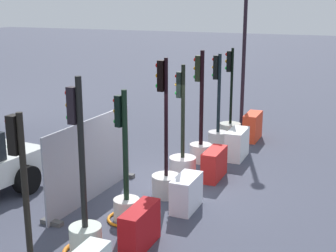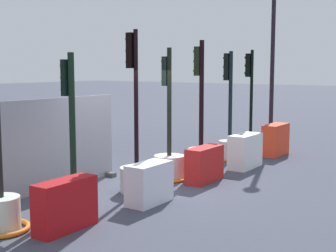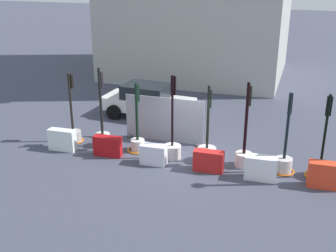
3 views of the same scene
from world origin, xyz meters
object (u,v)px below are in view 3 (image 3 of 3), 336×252
construction_barrier_5 (325,175)px  traffic_light_7 (320,166)px  traffic_light_2 (138,139)px  construction_barrier_1 (108,146)px  construction_barrier_2 (153,154)px  traffic_light_3 (172,144)px  construction_barrier_4 (261,168)px  traffic_light_0 (73,130)px  traffic_light_4 (207,151)px  traffic_light_6 (284,158)px  construction_barrier_0 (62,140)px  car_white_van (148,100)px  traffic_light_5 (244,149)px  traffic_light_1 (103,133)px  construction_barrier_3 (209,161)px

construction_barrier_5 → traffic_light_7: bearing=100.6°
traffic_light_2 → construction_barrier_1: (-0.94, -0.83, -0.11)m
construction_barrier_2 → traffic_light_2: bearing=137.3°
traffic_light_3 → construction_barrier_5: 5.65m
construction_barrier_4 → construction_barrier_5: bearing=2.7°
traffic_light_0 → traffic_light_7: 9.98m
traffic_light_0 → construction_barrier_5: 10.16m
traffic_light_4 → construction_barrier_2: 2.06m
traffic_light_6 → construction_barrier_1: size_ratio=2.69×
construction_barrier_4 → traffic_light_2: bearing=169.6°
construction_barrier_0 → car_white_van: (1.84, 4.89, 0.38)m
traffic_light_4 → traffic_light_5: bearing=1.2°
traffic_light_4 → traffic_light_7: 4.12m
construction_barrier_2 → car_white_van: 5.39m
traffic_light_3 → construction_barrier_0: size_ratio=2.95×
traffic_light_4 → construction_barrier_4: traffic_light_4 is taller
traffic_light_2 → traffic_light_0: bearing=179.3°
traffic_light_1 → construction_barrier_3: size_ratio=2.98×
traffic_light_0 → construction_barrier_2: traffic_light_0 is taller
traffic_light_4 → construction_barrier_0: traffic_light_4 is taller
traffic_light_0 → construction_barrier_0: (0.05, -0.95, -0.07)m
traffic_light_0 → construction_barrier_1: (2.03, -0.87, -0.10)m
construction_barrier_2 → car_white_van: (-2.11, 4.94, 0.44)m
traffic_light_7 → traffic_light_6: bearing=179.4°
traffic_light_3 → traffic_light_4: (1.35, 0.14, -0.16)m
construction_barrier_3 → construction_barrier_4: size_ratio=0.99×
construction_barrier_2 → construction_barrier_0: bearing=179.4°
traffic_light_5 → car_white_van: traffic_light_5 is taller
traffic_light_3 → construction_barrier_3: bearing=-22.4°
traffic_light_3 → construction_barrier_0: 4.52m
construction_barrier_0 → traffic_light_6: bearing=5.6°
traffic_light_1 → traffic_light_7: size_ratio=1.08×
traffic_light_3 → construction_barrier_4: 3.57m
traffic_light_4 → traffic_light_7: (4.12, -0.01, 0.01)m
construction_barrier_1 → construction_barrier_2: size_ratio=1.12×
traffic_light_2 → construction_barrier_0: traffic_light_2 is taller
traffic_light_7 → construction_barrier_4: 2.15m
traffic_light_1 → construction_barrier_1: 1.03m
traffic_light_2 → traffic_light_1: bearing=-179.5°
construction_barrier_2 → traffic_light_1: bearing=160.0°
traffic_light_0 → traffic_light_5: size_ratio=0.92×
traffic_light_2 → traffic_light_3: (1.54, -0.21, 0.08)m
construction_barrier_0 → car_white_van: bearing=69.4°
traffic_light_0 → traffic_light_2: (2.97, -0.04, 0.00)m
traffic_light_0 → construction_barrier_0: bearing=-87.0°
traffic_light_1 → traffic_light_6: 7.31m
traffic_light_1 → construction_barrier_1: traffic_light_1 is taller
traffic_light_1 → traffic_light_3: same height
construction_barrier_0 → construction_barrier_4: construction_barrier_0 is taller
traffic_light_0 → construction_barrier_3: traffic_light_0 is taller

